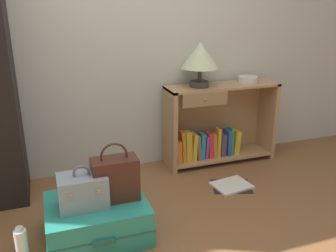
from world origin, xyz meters
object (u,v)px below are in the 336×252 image
Objects in this scene: bookshelf at (216,127)px; bottle at (21,242)px; handbag at (115,178)px; suitcase_large at (97,219)px; open_book_on_floor at (231,186)px; bowl at (248,79)px; train_case at (83,191)px; table_lamp at (200,57)px.

bottle is at bearing -153.38° from bookshelf.
bottle is at bearing -176.18° from handbag.
open_book_on_floor is (1.17, 0.30, -0.12)m from suitcase_large.
bowl is 0.96× the size of bottle.
handbag is (0.13, -0.00, 0.28)m from suitcase_large.
bowl reaches higher than bottle.
train_case reaches higher than bottle.
bowl is 1.04m from open_book_on_floor.
bottle is at bearing -151.04° from table_lamp.
table_lamp is at bearing 40.89° from handbag.
bowl is 0.47× the size of handbag.
train_case is 0.22m from handbag.
handbag is (-1.46, -0.85, -0.38)m from bowl.
train_case is at bearing -166.50° from suitcase_large.
open_book_on_floor is at bearing -127.75° from bowl.
handbag is at bearing -143.76° from bookshelf.
train_case is 1.34m from open_book_on_floor.
train_case is at bearing -165.57° from open_book_on_floor.
table_lamp reaches higher than bookshelf.
bottle is at bearing -168.15° from open_book_on_floor.
table_lamp reaches higher than bowl.
table_lamp is 2.01m from bottle.
table_lamp is 2.13× the size of bowl.
bookshelf is at bearing 4.47° from table_lamp.
handbag is at bearing -0.87° from suitcase_large.
table_lamp is 1.63m from suitcase_large.
suitcase_large is at bearing 13.50° from train_case.
bookshelf is 1.63× the size of suitcase_large.
bottle is (-1.56, -0.86, -0.94)m from table_lamp.
open_book_on_floor is at bearing 14.43° from train_case.
bowl is at bearing 23.33° from bottle.
table_lamp is at bearing 100.02° from open_book_on_floor.
bookshelf is 5.47× the size of bottle.
train_case is 0.48m from bottle.
bookshelf reaches higher than train_case.
handbag is at bearing -149.76° from bowl.
open_book_on_floor is (1.04, 0.30, -0.39)m from handbag.
bookshelf is 1.60m from train_case.
bookshelf is at bearing 33.21° from suitcase_large.
bookshelf is at bearing 36.24° from handbag.
bowl is at bearing 3.58° from table_lamp.
suitcase_large is (-1.08, -0.82, -0.90)m from table_lamp.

